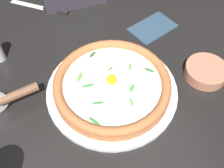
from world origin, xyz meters
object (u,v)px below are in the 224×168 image
at_px(pizza_cutter, 9,97).
at_px(folded_napkin, 153,27).
at_px(side_bowl, 206,71).
at_px(pizza, 112,84).
at_px(table_knife, 48,9).

bearing_deg(pizza_cutter, folded_napkin, 114.24).
xyz_separation_m(side_bowl, folded_napkin, (-0.21, -0.07, -0.01)).
xyz_separation_m(side_bowl, pizza_cutter, (-0.02, -0.50, 0.03)).
distance_m(pizza, folded_napkin, 0.28).
height_order(pizza_cutter, folded_napkin, pizza_cutter).
xyz_separation_m(pizza_cutter, table_knife, (-0.36, 0.12, -0.04)).
xyz_separation_m(pizza_cutter, folded_napkin, (-0.19, 0.43, -0.04)).
xyz_separation_m(pizza, folded_napkin, (-0.21, 0.18, -0.03)).
relative_size(side_bowl, pizza_cutter, 0.71).
distance_m(pizza_cutter, folded_napkin, 0.47).
bearing_deg(folded_napkin, pizza, -41.44).
height_order(side_bowl, table_knife, side_bowl).
distance_m(pizza, side_bowl, 0.26).
bearing_deg(side_bowl, table_knife, -134.90).
height_order(pizza, folded_napkin, pizza).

